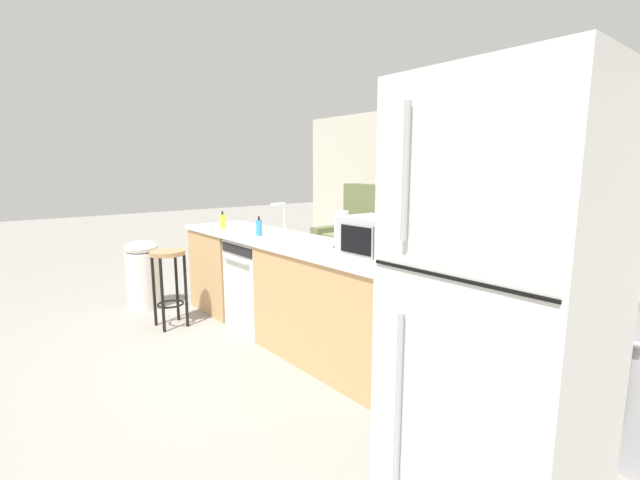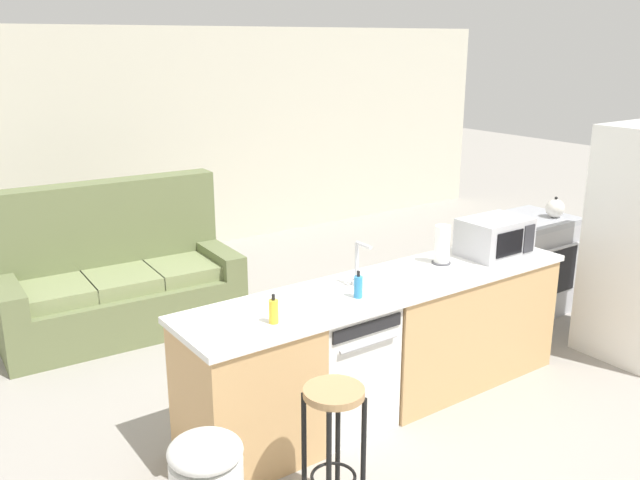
{
  "view_description": "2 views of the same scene",
  "coord_description": "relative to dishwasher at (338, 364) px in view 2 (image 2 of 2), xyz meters",
  "views": [
    {
      "loc": [
        3.14,
        -2.13,
        1.5
      ],
      "look_at": [
        0.04,
        0.44,
        0.83
      ],
      "focal_mm": 24.0,
      "sensor_mm": 36.0,
      "label": 1
    },
    {
      "loc": [
        -2.66,
        -3.2,
        2.46
      ],
      "look_at": [
        0.21,
        0.85,
        0.98
      ],
      "focal_mm": 38.0,
      "sensor_mm": 36.0,
      "label": 2
    }
  ],
  "objects": [
    {
      "name": "couch",
      "position": [
        -0.64,
        2.38,
        -0.03
      ],
      "size": [
        2.04,
        1.0,
        1.27
      ],
      "color": "#667047",
      "rests_on": "ground_plane"
    },
    {
      "name": "kettle",
      "position": [
        2.77,
        0.42,
        0.56
      ],
      "size": [
        0.21,
        0.17,
        0.19
      ],
      "color": "silver",
      "rests_on": "stove_range"
    },
    {
      "name": "dish_soap_bottle",
      "position": [
        -0.56,
        -0.14,
        0.55
      ],
      "size": [
        0.06,
        0.06,
        0.18
      ],
      "color": "yellow",
      "rests_on": "kitchen_counter"
    },
    {
      "name": "stove_range",
      "position": [
        2.6,
        0.55,
        0.03
      ],
      "size": [
        0.76,
        0.68,
        0.9
      ],
      "color": "#B7B7BC",
      "rests_on": "ground_plane"
    },
    {
      "name": "bar_stool",
      "position": [
        -0.56,
        -0.72,
        0.11
      ],
      "size": [
        0.32,
        0.32,
        0.74
      ],
      "color": "tan",
      "rests_on": "ground_plane"
    },
    {
      "name": "ground_plane",
      "position": [
        0.25,
        0.0,
        -0.42
      ],
      "size": [
        24.0,
        24.0,
        0.0
      ],
      "primitive_type": "plane",
      "color": "gray"
    },
    {
      "name": "dishwasher",
      "position": [
        0.0,
        0.0,
        0.0
      ],
      "size": [
        0.58,
        0.61,
        0.84
      ],
      "color": "white",
      "rests_on": "ground_plane"
    },
    {
      "name": "soap_bottle",
      "position": [
        0.08,
        -0.1,
        0.55
      ],
      "size": [
        0.06,
        0.06,
        0.18
      ],
      "color": "#338CCC",
      "rests_on": "kitchen_counter"
    },
    {
      "name": "kitchen_counter",
      "position": [
        0.49,
        0.0,
        -0.0
      ],
      "size": [
        2.94,
        0.66,
        0.9
      ],
      "color": "tan",
      "rests_on": "ground_plane"
    },
    {
      "name": "microwave",
      "position": [
        1.45,
        -0.0,
        0.62
      ],
      "size": [
        0.5,
        0.37,
        0.28
      ],
      "color": "#B7B7BC",
      "rests_on": "kitchen_counter"
    },
    {
      "name": "sink_faucet",
      "position": [
        0.21,
        0.07,
        0.61
      ],
      "size": [
        0.07,
        0.18,
        0.3
      ],
      "color": "silver",
      "rests_on": "kitchen_counter"
    },
    {
      "name": "wall_back",
      "position": [
        0.55,
        4.2,
        0.88
      ],
      "size": [
        10.0,
        0.06,
        2.6
      ],
      "color": "beige",
      "rests_on": "ground_plane"
    },
    {
      "name": "paper_towel_roll",
      "position": [
        0.99,
        0.08,
        0.62
      ],
      "size": [
        0.14,
        0.14,
        0.28
      ],
      "color": "#4C4C51",
      "rests_on": "kitchen_counter"
    }
  ]
}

